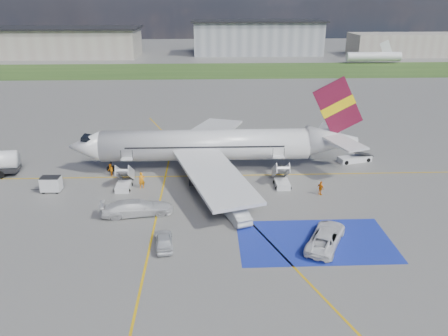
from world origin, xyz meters
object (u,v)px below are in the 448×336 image
at_px(van_white_a, 326,234).
at_px(van_white_b, 137,205).
at_px(belt_loader, 355,159).
at_px(car_silver_a, 164,240).
at_px(airliner, 217,145).
at_px(car_silver_b, 236,213).
at_px(gpu_cart, 51,185).

height_order(van_white_a, van_white_b, van_white_b).
height_order(belt_loader, car_silver_a, belt_loader).
xyz_separation_m(car_silver_a, van_white_b, (-3.28, 6.31, 0.40)).
distance_m(airliner, car_silver_a, 19.34).
distance_m(belt_loader, car_silver_a, 31.65).
height_order(belt_loader, van_white_b, van_white_b).
relative_size(airliner, belt_loader, 7.28).
height_order(car_silver_b, van_white_b, van_white_b).
xyz_separation_m(gpu_cart, van_white_a, (28.43, -12.56, 0.16)).
bearing_deg(van_white_b, car_silver_a, -160.63).
bearing_deg(airliner, van_white_b, -125.07).
height_order(car_silver_a, van_white_a, van_white_a).
height_order(car_silver_a, car_silver_b, car_silver_b).
height_order(gpu_cart, van_white_b, van_white_b).
distance_m(airliner, van_white_b, 14.98).
xyz_separation_m(car_silver_b, van_white_b, (-10.04, 1.57, 0.31)).
height_order(car_silver_a, van_white_b, van_white_b).
height_order(airliner, belt_loader, airliner).
xyz_separation_m(airliner, van_white_b, (-8.50, -12.11, -2.33)).
relative_size(car_silver_b, van_white_b, 0.85).
bearing_deg(van_white_a, car_silver_a, 27.32).
distance_m(belt_loader, van_white_a, 22.84).
bearing_deg(car_silver_a, belt_loader, -146.70).
bearing_deg(airliner, car_silver_b, -83.58).
bearing_deg(belt_loader, van_white_a, -129.74).
relative_size(belt_loader, van_white_a, 0.96).
xyz_separation_m(car_silver_b, van_white_a, (7.78, -4.87, 0.23)).
bearing_deg(car_silver_b, belt_loader, -156.85).
xyz_separation_m(airliner, belt_loader, (18.72, 2.27, -3.03)).
xyz_separation_m(belt_loader, car_silver_b, (-17.18, -15.95, 0.40)).
distance_m(gpu_cart, car_silver_a, 18.64).
distance_m(car_silver_a, van_white_a, 14.55).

